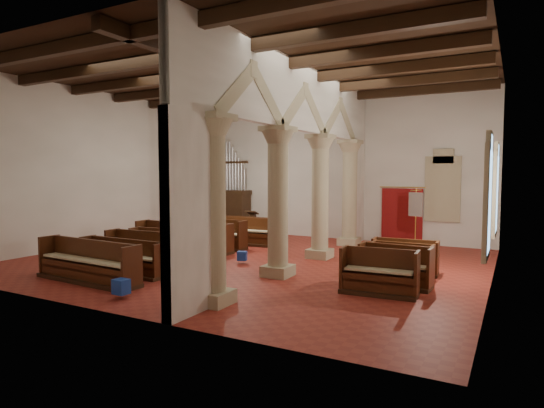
% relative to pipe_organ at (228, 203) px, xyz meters
% --- Properties ---
extents(floor, '(14.00, 14.00, 0.00)m').
position_rel_pipe_organ_xyz_m(floor, '(4.50, -5.50, -1.37)').
color(floor, maroon).
rests_on(floor, ground).
extents(ceiling, '(14.00, 14.00, 0.00)m').
position_rel_pipe_organ_xyz_m(ceiling, '(4.50, -5.50, 4.63)').
color(ceiling, '#321D10').
rests_on(ceiling, wall_back).
extents(wall_back, '(14.00, 0.02, 6.00)m').
position_rel_pipe_organ_xyz_m(wall_back, '(4.50, 0.50, 1.63)').
color(wall_back, white).
rests_on(wall_back, floor).
extents(wall_front, '(14.00, 0.02, 6.00)m').
position_rel_pipe_organ_xyz_m(wall_front, '(4.50, -11.50, 1.63)').
color(wall_front, white).
rests_on(wall_front, floor).
extents(wall_left, '(0.02, 12.00, 6.00)m').
position_rel_pipe_organ_xyz_m(wall_left, '(-2.50, -5.50, 1.63)').
color(wall_left, white).
rests_on(wall_left, floor).
extents(wall_right, '(0.02, 12.00, 6.00)m').
position_rel_pipe_organ_xyz_m(wall_right, '(11.50, -5.50, 1.63)').
color(wall_right, white).
rests_on(wall_right, floor).
extents(ceiling_beams, '(13.80, 11.80, 0.30)m').
position_rel_pipe_organ_xyz_m(ceiling_beams, '(4.50, -5.50, 4.45)').
color(ceiling_beams, '#301E0F').
rests_on(ceiling_beams, wall_back).
extents(arcade, '(0.90, 11.90, 6.00)m').
position_rel_pipe_organ_xyz_m(arcade, '(6.30, -5.50, 2.19)').
color(arcade, tan).
rests_on(arcade, floor).
extents(window_right_a, '(0.03, 1.00, 2.20)m').
position_rel_pipe_organ_xyz_m(window_right_a, '(11.48, -7.00, 0.83)').
color(window_right_a, '#327159').
rests_on(window_right_a, wall_right).
extents(window_right_b, '(0.03, 1.00, 2.20)m').
position_rel_pipe_organ_xyz_m(window_right_b, '(11.48, -3.00, 0.83)').
color(window_right_b, '#327159').
rests_on(window_right_b, wall_right).
extents(window_back, '(1.00, 0.03, 2.20)m').
position_rel_pipe_organ_xyz_m(window_back, '(9.50, 0.48, 0.83)').
color(window_back, '#327159').
rests_on(window_back, wall_back).
extents(pipe_organ, '(2.10, 0.85, 4.40)m').
position_rel_pipe_organ_xyz_m(pipe_organ, '(0.00, 0.00, 0.00)').
color(pipe_organ, '#301E0F').
rests_on(pipe_organ, floor).
extents(lectern, '(0.49, 0.49, 1.20)m').
position_rel_pipe_organ_xyz_m(lectern, '(1.99, -1.11, -0.87)').
color(lectern, '#392712').
rests_on(lectern, floor).
extents(dossal_curtain, '(1.80, 0.07, 2.17)m').
position_rel_pipe_organ_xyz_m(dossal_curtain, '(8.00, 0.42, -0.21)').
color(dossal_curtain, maroon).
rests_on(dossal_curtain, floor).
extents(processional_banner, '(0.51, 0.65, 2.32)m').
position_rel_pipe_organ_xyz_m(processional_banner, '(8.97, -1.88, -0.58)').
color(processional_banner, '#301E0F').
rests_on(processional_banner, floor).
extents(hymnal_box_a, '(0.35, 0.29, 0.34)m').
position_rel_pipe_organ_xyz_m(hymnal_box_a, '(4.20, -10.63, -1.10)').
color(hymnal_box_a, '#162C99').
rests_on(hymnal_box_a, floor).
extents(hymnal_box_b, '(0.42, 0.37, 0.37)m').
position_rel_pipe_organ_xyz_m(hymnal_box_b, '(3.08, -7.29, -1.09)').
color(hymnal_box_b, '#163F9D').
rests_on(hymnal_box_b, floor).
extents(hymnal_box_c, '(0.35, 0.31, 0.28)m').
position_rel_pipe_organ_xyz_m(hymnal_box_c, '(4.53, -6.02, -1.13)').
color(hymnal_box_c, navy).
rests_on(hymnal_box_c, floor).
extents(tube_heater_a, '(1.12, 0.41, 0.11)m').
position_rel_pipe_organ_xyz_m(tube_heater_a, '(1.70, -9.74, -1.21)').
color(tube_heater_a, white).
rests_on(tube_heater_a, floor).
extents(tube_heater_b, '(0.90, 0.44, 0.09)m').
position_rel_pipe_organ_xyz_m(tube_heater_b, '(2.06, -9.74, -1.21)').
color(tube_heater_b, silver).
rests_on(tube_heater_b, floor).
extents(nave_pew_0, '(3.41, 0.90, 1.08)m').
position_rel_pipe_organ_xyz_m(nave_pew_0, '(2.25, -9.92, -1.02)').
color(nave_pew_0, '#301E0F').
rests_on(nave_pew_0, floor).
extents(nave_pew_1, '(2.97, 0.71, 0.97)m').
position_rel_pipe_organ_xyz_m(nave_pew_1, '(2.31, -8.80, -1.05)').
color(nave_pew_1, '#301E0F').
rests_on(nave_pew_1, floor).
extents(nave_pew_2, '(2.81, 0.86, 1.06)m').
position_rel_pipe_organ_xyz_m(nave_pew_2, '(2.21, -7.75, -1.02)').
color(nave_pew_2, '#301E0F').
rests_on(nave_pew_2, floor).
extents(nave_pew_3, '(2.87, 0.85, 1.01)m').
position_rel_pipe_organ_xyz_m(nave_pew_3, '(2.18, -6.71, -1.04)').
color(nave_pew_3, '#301E0F').
rests_on(nave_pew_3, floor).
extents(nave_pew_4, '(3.45, 0.85, 1.13)m').
position_rel_pipe_organ_xyz_m(nave_pew_4, '(1.93, -5.95, -1.00)').
color(nave_pew_4, '#301E0F').
rests_on(nave_pew_4, floor).
extents(nave_pew_5, '(2.94, 0.84, 1.07)m').
position_rel_pipe_organ_xyz_m(nave_pew_5, '(1.91, -4.95, -1.02)').
color(nave_pew_5, '#301E0F').
rests_on(nave_pew_5, floor).
extents(nave_pew_6, '(2.77, 0.75, 1.09)m').
position_rel_pipe_organ_xyz_m(nave_pew_6, '(1.98, -4.08, -1.01)').
color(nave_pew_6, '#301E0F').
rests_on(nave_pew_6, floor).
extents(nave_pew_7, '(2.77, 0.87, 1.06)m').
position_rel_pipe_organ_xyz_m(nave_pew_7, '(2.48, -2.82, -1.02)').
color(nave_pew_7, '#301E0F').
rests_on(nave_pew_7, floor).
extents(nave_pew_8, '(2.78, 0.75, 1.01)m').
position_rel_pipe_organ_xyz_m(nave_pew_8, '(2.05, -2.09, -1.04)').
color(nave_pew_8, '#301E0F').
rests_on(nave_pew_8, floor).
extents(aisle_pew_0, '(1.80, 0.82, 1.07)m').
position_rel_pipe_organ_xyz_m(aisle_pew_0, '(9.24, -7.52, -1.01)').
color(aisle_pew_0, '#301E0F').
rests_on(aisle_pew_0, floor).
extents(aisle_pew_1, '(1.80, 0.78, 1.03)m').
position_rel_pipe_organ_xyz_m(aisle_pew_1, '(9.39, -6.60, -1.02)').
color(aisle_pew_1, '#301E0F').
rests_on(aisle_pew_1, floor).
extents(aisle_pew_2, '(1.64, 0.64, 0.95)m').
position_rel_pipe_organ_xyz_m(aisle_pew_2, '(9.34, -5.62, -1.05)').
color(aisle_pew_2, '#301E0F').
rests_on(aisle_pew_2, floor).
extents(aisle_pew_3, '(1.82, 0.71, 0.96)m').
position_rel_pipe_organ_xyz_m(aisle_pew_3, '(9.28, -5.00, -1.05)').
color(aisle_pew_3, '#301E0F').
rests_on(aisle_pew_3, floor).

